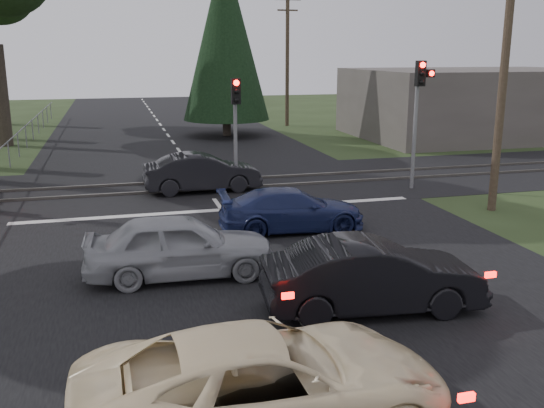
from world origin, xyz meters
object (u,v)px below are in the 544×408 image
object	(u,v)px
utility_pole_mid	(287,56)
utility_pole_far	(222,55)
blue_sedan	(292,210)
traffic_signal_center	(236,115)
utility_pole_near	(505,61)
silver_car	(180,246)
dark_car_far	(202,173)
cream_coupe	(264,382)
traffic_signal_right	(419,100)
dark_hatchback	(372,276)

from	to	relation	value
utility_pole_mid	utility_pole_far	xyz separation A→B (m)	(0.00, 25.00, 0.00)
blue_sedan	traffic_signal_center	bearing A→B (deg)	8.70
utility_pole_near	utility_pole_mid	xyz separation A→B (m)	(0.00, 24.00, 0.00)
silver_car	dark_car_far	size ratio (longest dim) A/B	1.01
utility_pole_near	utility_pole_mid	bearing A→B (deg)	90.00
blue_sedan	utility_pole_near	bearing A→B (deg)	-82.65
cream_coupe	silver_car	distance (m)	6.13
blue_sedan	dark_car_far	xyz separation A→B (m)	(-1.74, 5.66, 0.09)
traffic_signal_center	utility_pole_far	size ratio (longest dim) A/B	0.46
utility_pole_far	silver_car	distance (m)	53.64
traffic_signal_right	blue_sedan	xyz separation A→B (m)	(-6.01, -4.03, -2.71)
dark_hatchback	dark_car_far	size ratio (longest dim) A/B	1.02
dark_hatchback	silver_car	world-z (taller)	silver_car
traffic_signal_right	utility_pole_mid	size ratio (longest dim) A/B	0.52
silver_car	dark_car_far	distance (m)	8.74
cream_coupe	dark_car_far	world-z (taller)	cream_coupe
traffic_signal_center	utility_pole_far	world-z (taller)	utility_pole_far
utility_pole_near	blue_sedan	size ratio (longest dim) A/B	2.15
traffic_signal_center	silver_car	bearing A→B (deg)	-110.06
dark_car_far	traffic_signal_right	bearing A→B (deg)	-103.26
dark_hatchback	dark_car_far	bearing A→B (deg)	13.87
utility_pole_far	dark_hatchback	bearing A→B (deg)	-97.23
utility_pole_near	utility_pole_mid	size ratio (longest dim) A/B	1.00
traffic_signal_center	dark_car_far	distance (m)	2.46
utility_pole_near	utility_pole_mid	distance (m)	24.00
traffic_signal_right	silver_car	xyz separation A→B (m)	(-9.52, -6.93, -2.59)
utility_pole_near	cream_coupe	size ratio (longest dim) A/B	1.78
traffic_signal_right	utility_pole_mid	distance (m)	20.60
utility_pole_mid	silver_car	bearing A→B (deg)	-110.87
dark_car_far	dark_hatchback	bearing A→B (deg)	-172.94
cream_coupe	traffic_signal_right	bearing A→B (deg)	-36.14
dark_hatchback	blue_sedan	bearing A→B (deg)	4.92
cream_coupe	dark_hatchback	size ratio (longest dim) A/B	1.17
cream_coupe	silver_car	world-z (taller)	silver_car
cream_coupe	dark_car_far	xyz separation A→B (m)	(1.32, 14.68, -0.00)
utility_pole_near	blue_sedan	distance (m)	8.11
utility_pole_near	silver_car	world-z (taller)	utility_pole_near
dark_car_far	utility_pole_near	bearing A→B (deg)	-121.77
utility_pole_mid	blue_sedan	world-z (taller)	utility_pole_mid
blue_sedan	utility_pole_mid	bearing A→B (deg)	-13.03
utility_pole_far	cream_coupe	distance (m)	59.55
traffic_signal_right	utility_pole_far	world-z (taller)	utility_pole_far
utility_pole_far	blue_sedan	distance (m)	50.21
utility_pole_near	utility_pole_far	distance (m)	49.00
traffic_signal_center	dark_hatchback	world-z (taller)	traffic_signal_center
utility_pole_mid	dark_hatchback	bearing A→B (deg)	-103.03
traffic_signal_center	utility_pole_mid	world-z (taller)	utility_pole_mid
traffic_signal_center	silver_car	distance (m)	8.90
traffic_signal_right	dark_car_far	world-z (taller)	traffic_signal_right
traffic_signal_right	traffic_signal_center	distance (m)	6.68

